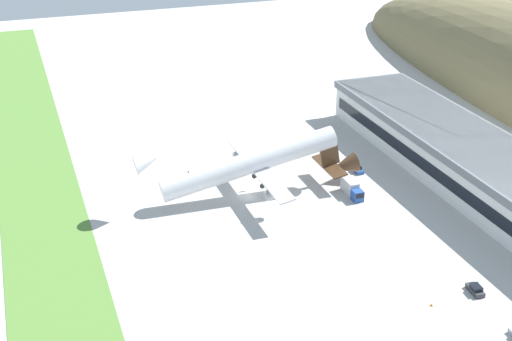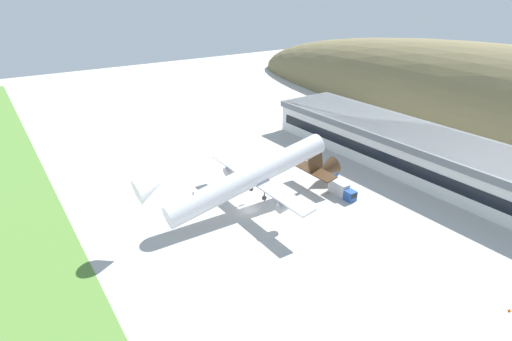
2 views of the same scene
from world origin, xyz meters
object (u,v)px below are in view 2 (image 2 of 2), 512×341
at_px(cargo_airplane, 254,177).
at_px(traffic_cone_0, 256,182).
at_px(terminal_building, 441,157).
at_px(service_car_0, 331,171).
at_px(fuel_truck, 342,190).
at_px(traffic_cone_1, 510,310).

distance_m(cargo_airplane, traffic_cone_0, 14.61).
bearing_deg(traffic_cone_0, terminal_building, 59.52).
bearing_deg(service_car_0, terminal_building, 50.76).
bearing_deg(terminal_building, fuel_truck, -104.29).
xyz_separation_m(traffic_cone_0, traffic_cone_1, (60.84, 7.65, 0.00)).
relative_size(service_car_0, traffic_cone_0, 6.79).
bearing_deg(service_car_0, fuel_truck, -32.90).
xyz_separation_m(terminal_building, traffic_cone_1, (35.71, -35.06, -5.72)).
bearing_deg(traffic_cone_1, traffic_cone_0, -172.83).
xyz_separation_m(fuel_truck, traffic_cone_0, (-17.69, -13.51, -1.29)).
relative_size(cargo_airplane, service_car_0, 13.60).
height_order(fuel_truck, traffic_cone_1, fuel_truck).
height_order(traffic_cone_0, traffic_cone_1, same).
height_order(cargo_airplane, service_car_0, cargo_airplane).
xyz_separation_m(service_car_0, traffic_cone_0, (-6.96, -20.45, -0.38)).
xyz_separation_m(cargo_airplane, service_car_0, (-2.96, 28.05, -7.20)).
height_order(terminal_building, fuel_truck, terminal_building).
distance_m(cargo_airplane, service_car_0, 29.11).
height_order(terminal_building, traffic_cone_0, terminal_building).
relative_size(terminal_building, traffic_cone_1, 193.09).
bearing_deg(traffic_cone_0, cargo_airplane, -37.44).
bearing_deg(traffic_cone_0, fuel_truck, 37.36).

